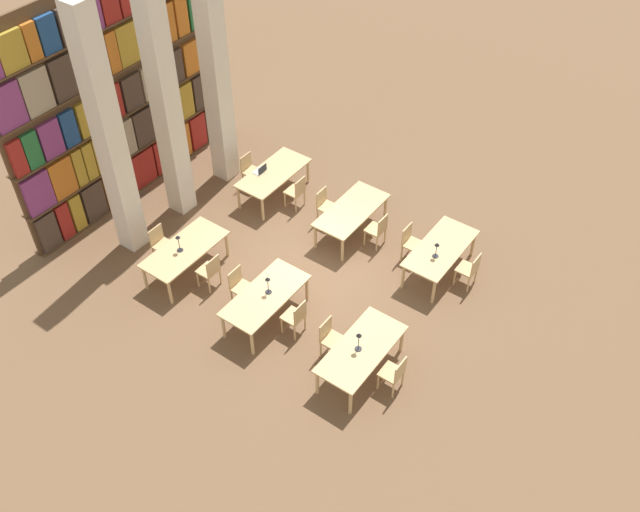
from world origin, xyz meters
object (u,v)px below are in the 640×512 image
at_px(chair_5, 240,286).
at_px(chair_7, 325,205).
at_px(chair_1, 330,338).
at_px(chair_3, 411,242).
at_px(reading_table_3, 352,212).
at_px(reading_table_5, 273,174).
at_px(reading_table_0, 361,351).
at_px(desk_lamp_3, 178,240).
at_px(reading_table_1, 440,250).
at_px(pillar_left, 109,137).
at_px(desk_lamp_0, 359,339).
at_px(laptop, 260,171).
at_px(chair_4, 296,316).
at_px(chair_10, 296,191).
at_px(chair_0, 394,373).
at_px(chair_2, 470,269).
at_px(chair_9, 161,243).
at_px(chair_11, 250,170).
at_px(reading_table_4, 185,251).
at_px(pillar_right, 215,72).
at_px(chair_6, 378,229).
at_px(desk_lamp_2, 268,282).
at_px(pillar_center, 165,102).
at_px(chair_8, 210,270).
at_px(reading_table_2, 265,297).
at_px(desk_lamp_1, 437,248).

relative_size(chair_5, chair_7, 1.00).
bearing_deg(chair_1, chair_3, -177.78).
height_order(chair_1, reading_table_3, chair_1).
height_order(chair_3, reading_table_5, chair_3).
height_order(reading_table_0, desk_lamp_3, desk_lamp_3).
relative_size(reading_table_1, desk_lamp_3, 4.53).
bearing_deg(pillar_left, chair_1, -89.97).
bearing_deg(desk_lamp_0, chair_1, 83.92).
xyz_separation_m(chair_5, laptop, (3.13, 1.98, 0.27)).
bearing_deg(chair_3, chair_4, -13.05).
xyz_separation_m(reading_table_1, chair_10, (-0.06, 3.97, -0.16)).
distance_m(chair_0, chair_2, 3.37).
distance_m(chair_4, chair_9, 3.82).
xyz_separation_m(chair_7, laptop, (-0.12, 1.90, 0.27)).
bearing_deg(chair_10, reading_table_5, 86.95).
bearing_deg(chair_4, chair_11, 50.32).
height_order(reading_table_0, reading_table_4, same).
distance_m(pillar_right, reading_table_0, 7.61).
relative_size(chair_0, reading_table_4, 0.45).
relative_size(reading_table_4, chair_11, 2.24).
relative_size(reading_table_0, chair_4, 2.24).
distance_m(chair_6, chair_7, 1.49).
bearing_deg(reading_table_0, desk_lamp_2, 87.47).
height_order(pillar_center, chair_6, pillar_center).
bearing_deg(reading_table_1, chair_1, 169.66).
distance_m(chair_1, chair_7, 4.11).
relative_size(pillar_left, chair_9, 6.69).
relative_size(chair_2, chair_3, 1.00).
bearing_deg(reading_table_0, chair_6, 27.41).
relative_size(pillar_center, chair_11, 6.69).
xyz_separation_m(chair_8, chair_10, (3.30, 0.13, 0.00)).
relative_size(chair_3, chair_9, 1.00).
distance_m(pillar_left, reading_table_0, 6.84).
relative_size(reading_table_4, reading_table_5, 1.00).
relative_size(desk_lamp_0, chair_7, 0.52).
xyz_separation_m(reading_table_2, chair_8, (0.02, 1.58, -0.16)).
xyz_separation_m(desk_lamp_0, chair_2, (3.44, -0.65, -0.54)).
height_order(chair_4, desk_lamp_3, desk_lamp_3).
distance_m(chair_2, reading_table_3, 3.08).
xyz_separation_m(reading_table_3, laptop, (-0.13, 2.65, 0.11)).
bearing_deg(chair_5, laptop, -147.75).
xyz_separation_m(chair_6, chair_11, (0.02, 3.87, 0.00)).
bearing_deg(chair_8, desk_lamp_1, -51.87).
xyz_separation_m(chair_1, desk_lamp_0, (-0.08, -0.71, 0.54)).
height_order(chair_3, chair_11, same).
bearing_deg(reading_table_1, reading_table_2, 146.19).
relative_size(reading_table_2, chair_9, 2.24).
distance_m(chair_1, desk_lamp_1, 3.16).
relative_size(chair_0, reading_table_3, 0.45).
relative_size(desk_lamp_2, chair_6, 0.49).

